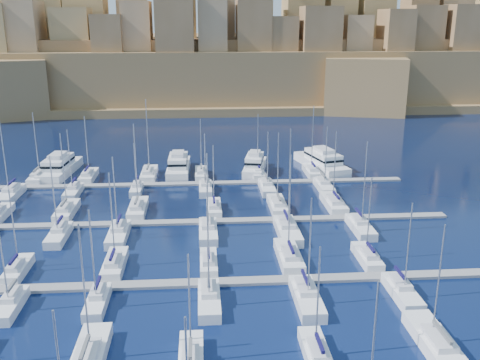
{
  "coord_description": "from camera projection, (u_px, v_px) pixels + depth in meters",
  "views": [
    {
      "loc": [
        -0.37,
        -75.08,
        33.33
      ],
      "look_at": [
        5.68,
        6.0,
        8.67
      ],
      "focal_mm": 40.0,
      "sensor_mm": 36.0,
      "label": 1
    }
  ],
  "objects": [
    {
      "name": "ground",
      "position": [
        206.0,
        247.0,
        81.35
      ],
      "size": [
        600.0,
        600.0,
        0.0
      ],
      "primitive_type": "plane",
      "color": "black",
      "rests_on": "ground"
    },
    {
      "name": "pontoon_mid_near",
      "position": [
        207.0,
        283.0,
        69.84
      ],
      "size": [
        84.0,
        2.0,
        0.4
      ],
      "primitive_type": "cube",
      "color": "slate",
      "rests_on": "ground"
    },
    {
      "name": "pontoon_mid_far",
      "position": [
        205.0,
        222.0,
        90.84
      ],
      "size": [
        84.0,
        2.0,
        0.4
      ],
      "primitive_type": "cube",
      "color": "slate",
      "rests_on": "ground"
    },
    {
      "name": "pontoon_far",
      "position": [
        204.0,
        183.0,
        111.83
      ],
      "size": [
        84.0,
        2.0,
        0.4
      ],
      "primitive_type": "cube",
      "color": "slate",
      "rests_on": "ground"
    },
    {
      "name": "sailboat_2",
      "position": [
        89.0,
        357.0,
        53.58
      ],
      "size": [
        3.1,
        10.32,
        15.15
      ],
      "color": "white",
      "rests_on": "ground"
    },
    {
      "name": "sailboat_3",
      "position": [
        191.0,
        359.0,
        53.35
      ],
      "size": [
        2.47,
        8.23,
        12.22
      ],
      "color": "white",
      "rests_on": "ground"
    },
    {
      "name": "sailboat_4",
      "position": [
        316.0,
        354.0,
        54.19
      ],
      "size": [
        2.43,
        8.11,
        12.58
      ],
      "color": "white",
      "rests_on": "ground"
    },
    {
      "name": "sailboat_5",
      "position": [
        434.0,
        342.0,
        56.15
      ],
      "size": [
        3.11,
        10.35,
        13.99
      ],
      "color": "white",
      "rests_on": "ground"
    },
    {
      "name": "sailboat_13",
      "position": [
        18.0,
        269.0,
        72.45
      ],
      "size": [
        2.34,
        7.81,
        12.26
      ],
      "color": "white",
      "rests_on": "ground"
    },
    {
      "name": "sailboat_14",
      "position": [
        115.0,
        264.0,
        73.94
      ],
      "size": [
        2.71,
        9.04,
        14.02
      ],
      "color": "white",
      "rests_on": "ground"
    },
    {
      "name": "sailboat_15",
      "position": [
        209.0,
        263.0,
        74.34
      ],
      "size": [
        2.37,
        7.9,
        12.21
      ],
      "color": "white",
      "rests_on": "ground"
    },
    {
      "name": "sailboat_16",
      "position": [
        289.0,
        256.0,
        76.24
      ],
      "size": [
        3.07,
        10.24,
        15.85
      ],
      "color": "white",
      "rests_on": "ground"
    },
    {
      "name": "sailboat_17",
      "position": [
        367.0,
        257.0,
        76.15
      ],
      "size": [
        2.5,
        8.33,
        12.65
      ],
      "color": "white",
      "rests_on": "ground"
    },
    {
      "name": "sailboat_19",
      "position": [
        11.0,
        305.0,
        63.48
      ],
      "size": [
        2.32,
        7.73,
        11.46
      ],
      "color": "white",
      "rests_on": "ground"
    },
    {
      "name": "sailboat_20",
      "position": [
        97.0,
        301.0,
        64.21
      ],
      "size": [
        2.31,
        7.7,
        12.89
      ],
      "color": "white",
      "rests_on": "ground"
    },
    {
      "name": "sailboat_21",
      "position": [
        209.0,
        299.0,
        64.61
      ],
      "size": [
        2.67,
        8.9,
        13.06
      ],
      "color": "white",
      "rests_on": "ground"
    },
    {
      "name": "sailboat_22",
      "position": [
        307.0,
        297.0,
        65.04
      ],
      "size": [
        2.93,
        9.77,
        14.07
      ],
      "color": "white",
      "rests_on": "ground"
    },
    {
      "name": "sailboat_23",
      "position": [
        402.0,
        292.0,
        66.43
      ],
      "size": [
        2.6,
        8.66,
        12.94
      ],
      "color": "white",
      "rests_on": "ground"
    },
    {
      "name": "sailboat_24",
      "position": [
        0.0,
        214.0,
        93.01
      ],
      "size": [
        2.53,
        8.42,
        13.52
      ],
      "color": "white",
      "rests_on": "ground"
    },
    {
      "name": "sailboat_25",
      "position": [
        67.0,
        211.0,
        94.38
      ],
      "size": [
        2.89,
        9.63,
        14.89
      ],
      "color": "white",
      "rests_on": "ground"
    },
    {
      "name": "sailboat_26",
      "position": [
        138.0,
        208.0,
        95.43
      ],
      "size": [
        3.0,
        10.0,
        16.28
      ],
      "color": "white",
      "rests_on": "ground"
    },
    {
      "name": "sailboat_27",
      "position": [
        214.0,
        208.0,
        95.73
      ],
      "size": [
        2.56,
        8.55,
        12.48
      ],
      "color": "white",
      "rests_on": "ground"
    },
    {
      "name": "sailboat_28",
      "position": [
        278.0,
        205.0,
        97.09
      ],
      "size": [
        2.91,
        9.7,
        14.43
      ],
      "color": "white",
      "rests_on": "ground"
    },
    {
      "name": "sailboat_29",
      "position": [
        334.0,
        203.0,
        98.11
      ],
      "size": [
        3.09,
        10.3,
        14.38
      ],
      "color": "white",
      "rests_on": "ground"
    },
    {
      "name": "sailboat_31",
      "position": [
        59.0,
        234.0,
        84.0
      ],
      "size": [
        2.64,
        8.79,
        13.95
      ],
      "color": "white",
      "rests_on": "ground"
    },
    {
      "name": "sailboat_32",
      "position": [
        118.0,
        234.0,
        84.23
      ],
      "size": [
        2.91,
        9.7,
        13.76
      ],
      "color": "white",
      "rests_on": "ground"
    },
    {
      "name": "sailboat_33",
      "position": [
        208.0,
        231.0,
        85.31
      ],
      "size": [
        2.86,
        9.54,
        14.02
      ],
      "color": "white",
      "rests_on": "ground"
    },
    {
      "name": "sailboat_34",
      "position": [
        287.0,
        230.0,
        85.55
      ],
      "size": [
        3.29,
        10.95,
        17.78
      ],
      "color": "white",
      "rests_on": "ground"
    },
    {
      "name": "sailboat_35",
      "position": [
        360.0,
        227.0,
        87.16
      ],
      "size": [
        2.81,
        9.38,
        15.43
      ],
      "color": "white",
      "rests_on": "ground"
    },
    {
      "name": "sailboat_36",
      "position": [
        39.0,
        177.0,
        114.43
      ],
      "size": [
        2.79,
        9.28,
        14.88
      ],
      "color": "white",
      "rests_on": "ground"
    },
    {
      "name": "sailboat_37",
      "position": [
        89.0,
        176.0,
        115.21
      ],
      "size": [
        2.8,
        9.34,
        13.94
      ],
      "color": "white",
      "rests_on": "ground"
    },
    {
      "name": "sailboat_38",
      "position": [
        149.0,
        174.0,
        116.64
      ],
      "size": [
        3.14,
        10.46,
        17.3
      ],
      "color": "white",
      "rests_on": "ground"
    },
    {
      "name": "sailboat_39",
      "position": [
        201.0,
        174.0,
        116.88
      ],
      "size": [
        2.76,
        9.2,
        13.05
      ],
      "color": "white",
      "rests_on": "ground"
    },
    {
      "name": "sailboat_40",
      "position": [
        258.0,
        173.0,
        117.66
      ],
      "size": [
        2.7,
        8.99,
        13.91
      ],
      "color": "white",
      "rests_on": "ground"
    },
    {
      "name": "sailboat_41",
      "position": [
        312.0,
        171.0,
        118.57
      ],
      "size": [
        2.73,
        9.11,
        15.6
      ],
      "color": "white",
      "rests_on": "ground"
    },
    {
      "name": "sailboat_42",
      "position": [
        10.0,
        194.0,
        103.18
      ],
      "size": [
        3.13,
        10.45,
        15.55
      ],
      "color": "white",
      "rests_on": "ground"
    },
    {
      "name": "sailboat_43",
      "position": [
        73.0,
        191.0,
        104.94
      ],
      "size": [
        2.55,
        8.5,
        13.47
      ],
      "color": "white",
      "rests_on": "ground"
    },
    {
      "name": "sailboat_44",
      "position": [
        137.0,
        189.0,
        106.41
      ],
      "size": [
        2.18,
        7.25,
        10.5
      ],
      "color": "white",
      "rests_on": "ground"
    },
    {
      "name": "sailboat_45",
      "position": [
        205.0,
        188.0,
        106.83
      ],
      "size": [
        2.53,
        8.43,
        12.31
      ],
      "color": "white",
      "rests_on": "ground"
    },
    {
      "name": "sailboat_46",
      "position": [
        267.0,
        187.0,
        107.41
      ],
      "size": [
        2.72,
        9.06,
        12.53
      ],
      "color": "white",
      "rests_on": "ground"
    },
    {
      "name": "sailboat_47",
      "position": [
        324.0,
        186.0,
        108.24
      ],
      "size": [
        2.72,
        9.06,
        13.42
      ],
      "color": "white",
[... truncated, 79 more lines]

